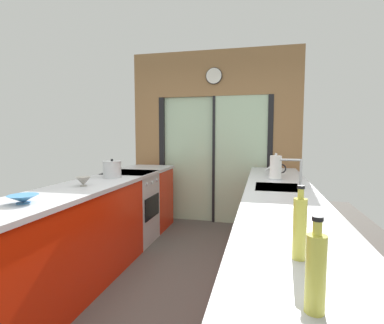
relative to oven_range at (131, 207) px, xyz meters
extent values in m
cube|color=#4C4742|center=(0.91, -0.65, -0.47)|extent=(5.04, 7.60, 0.02)
cube|color=olive|center=(0.91, 1.15, 1.89)|extent=(2.64, 0.08, 0.70)
cube|color=#B2D1AD|center=(0.49, 1.17, 0.54)|extent=(0.80, 0.02, 2.00)
cube|color=#B2D1AD|center=(1.33, 1.13, 0.54)|extent=(0.80, 0.02, 2.00)
cube|color=black|center=(0.05, 1.15, 0.54)|extent=(0.08, 0.10, 2.00)
cube|color=black|center=(1.77, 1.15, 0.54)|extent=(0.08, 0.10, 2.00)
cube|color=black|center=(0.91, 1.15, 0.54)|extent=(0.04, 0.10, 2.00)
cube|color=olive|center=(-0.20, 1.15, 0.54)|extent=(0.42, 0.08, 2.00)
cube|color=olive|center=(2.02, 1.15, 0.54)|extent=(0.42, 0.08, 2.00)
cylinder|color=white|center=(0.91, 1.09, 1.84)|extent=(0.24, 0.03, 0.24)
torus|color=black|center=(0.91, 1.09, 1.84)|extent=(0.26, 0.02, 0.26)
cube|color=red|center=(0.00, -1.57, -0.02)|extent=(0.58, 2.55, 0.88)
cube|color=red|center=(0.00, 0.63, -0.02)|extent=(0.58, 0.65, 0.88)
cube|color=#BCBCC1|center=(0.00, -0.95, 0.44)|extent=(0.62, 3.80, 0.04)
cube|color=red|center=(1.82, -0.95, -0.02)|extent=(0.58, 3.80, 0.88)
cube|color=#BCBCC1|center=(1.82, -0.95, 0.44)|extent=(0.62, 3.80, 0.04)
cube|color=#B7BABC|center=(1.80, -0.70, 0.44)|extent=(0.40, 0.48, 0.05)
cylinder|color=#B7BABC|center=(2.00, -0.70, 0.60)|extent=(0.02, 0.02, 0.26)
cylinder|color=#B7BABC|center=(1.91, -0.70, 0.72)|extent=(0.18, 0.02, 0.02)
cube|color=#B7BABC|center=(0.00, 0.00, -0.02)|extent=(0.58, 0.60, 0.88)
cube|color=black|center=(0.29, 0.00, 0.02)|extent=(0.01, 0.48, 0.28)
cube|color=black|center=(0.00, 0.00, 0.45)|extent=(0.58, 0.60, 0.03)
cylinder|color=#B7BABC|center=(0.30, -0.18, 0.34)|extent=(0.02, 0.04, 0.04)
cylinder|color=#B7BABC|center=(0.30, 0.00, 0.34)|extent=(0.02, 0.04, 0.04)
cylinder|color=#B7BABC|center=(0.30, 0.18, 0.34)|extent=(0.02, 0.04, 0.04)
cylinder|color=teal|center=(0.02, -1.80, 0.47)|extent=(0.09, 0.09, 0.01)
cone|color=teal|center=(0.02, -1.80, 0.50)|extent=(0.21, 0.21, 0.05)
cylinder|color=gray|center=(0.02, -1.07, 0.47)|extent=(0.06, 0.06, 0.01)
cone|color=gray|center=(0.02, -1.07, 0.51)|extent=(0.14, 0.14, 0.08)
cylinder|color=#B7BABC|center=(0.02, -0.51, 0.55)|extent=(0.20, 0.20, 0.18)
cylinder|color=#B7BABC|center=(0.02, -0.51, 0.65)|extent=(0.20, 0.20, 0.01)
sphere|color=black|center=(0.02, -0.51, 0.66)|extent=(0.03, 0.03, 0.03)
cone|color=#B7BABC|center=(1.80, 0.02, 0.55)|extent=(0.16, 0.16, 0.17)
sphere|color=black|center=(1.80, 0.02, 0.64)|extent=(0.03, 0.03, 0.03)
cylinder|color=#B7BABC|center=(1.73, 0.02, 0.56)|extent=(0.08, 0.02, 0.07)
torus|color=black|center=(1.87, 0.02, 0.56)|extent=(0.11, 0.01, 0.11)
cylinder|color=#D1CC4C|center=(1.80, -2.72, 0.57)|extent=(0.05, 0.05, 0.22)
cylinder|color=#D1CC4C|center=(1.80, -2.72, 0.70)|extent=(0.02, 0.02, 0.04)
cylinder|color=black|center=(1.80, -2.72, 0.73)|extent=(0.03, 0.03, 0.01)
cylinder|color=#D1CC4C|center=(1.80, -2.36, 0.58)|extent=(0.05, 0.05, 0.24)
cylinder|color=#D1CC4C|center=(1.80, -2.36, 0.72)|extent=(0.02, 0.02, 0.04)
cylinder|color=black|center=(1.80, -2.36, 0.75)|extent=(0.03, 0.03, 0.01)
cylinder|color=#B7BABC|center=(1.80, -0.22, 0.47)|extent=(0.14, 0.14, 0.01)
cylinder|color=white|center=(1.80, -0.22, 0.60)|extent=(0.12, 0.12, 0.24)
sphere|color=#B7BABC|center=(1.80, -0.22, 0.74)|extent=(0.03, 0.03, 0.03)
camera|label=1|loc=(1.65, -3.55, 0.95)|focal=28.01mm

